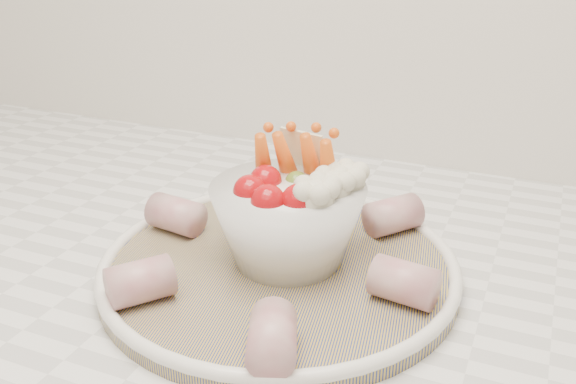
% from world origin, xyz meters
% --- Properties ---
extents(serving_platter, '(0.38, 0.38, 0.02)m').
position_xyz_m(serving_platter, '(-0.01, 1.42, 0.93)').
color(serving_platter, navy).
rests_on(serving_platter, kitchen_counter).
extents(veggie_bowl, '(0.14, 0.14, 0.12)m').
position_xyz_m(veggie_bowl, '(-0.00, 1.43, 0.98)').
color(veggie_bowl, white).
rests_on(veggie_bowl, serving_platter).
extents(cured_meat_rolls, '(0.30, 0.32, 0.04)m').
position_xyz_m(cured_meat_rolls, '(-0.01, 1.42, 0.95)').
color(cured_meat_rolls, '#A94D59').
rests_on(cured_meat_rolls, serving_platter).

